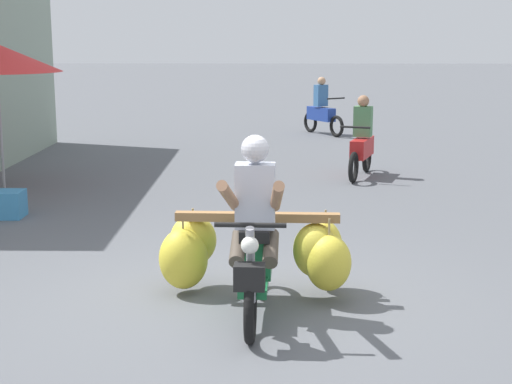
% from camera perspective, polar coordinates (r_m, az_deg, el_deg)
% --- Properties ---
extents(ground_plane, '(120.00, 120.00, 0.00)m').
position_cam_1_polar(ground_plane, '(7.05, -1.36, -8.46)').
color(ground_plane, '#56595E').
extents(motorbike_main_loaded, '(1.80, 1.86, 1.58)m').
position_cam_1_polar(motorbike_main_loaded, '(7.04, 0.02, -4.12)').
color(motorbike_main_loaded, black).
rests_on(motorbike_main_loaded, ground).
extents(motorbike_distant_ahead_left, '(0.70, 1.56, 1.40)m').
position_cam_1_polar(motorbike_distant_ahead_left, '(13.41, 7.80, 3.53)').
color(motorbike_distant_ahead_left, black).
rests_on(motorbike_distant_ahead_left, ground).
extents(motorbike_distant_ahead_right, '(0.94, 1.42, 1.40)m').
position_cam_1_polar(motorbike_distant_ahead_right, '(19.10, 4.86, 5.95)').
color(motorbike_distant_ahead_right, black).
rests_on(motorbike_distant_ahead_right, ground).
extents(produce_crate, '(0.56, 0.40, 0.36)m').
position_cam_1_polar(produce_crate, '(10.90, -18.18, -0.86)').
color(produce_crate, teal).
rests_on(produce_crate, ground).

